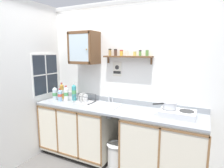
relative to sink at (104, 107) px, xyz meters
The scene contains 20 objects.
back_wall 0.52m from the sink, 55.38° to the left, with size 3.26×0.07×2.58m.
side_wall_left 1.38m from the sink, 150.30° to the right, with size 0.05×3.44×2.58m, color white.
lower_cabinet_run 0.67m from the sink, behind, with size 1.27×0.61×0.91m.
lower_cabinet_run_right 1.07m from the sink, ahead, with size 1.11×0.61×0.91m.
countertop 0.20m from the sink, 11.36° to the right, with size 2.62×0.63×0.03m, color gray.
backsplash 0.33m from the sink, 51.84° to the left, with size 2.62×0.02×0.08m, color gray.
sink is the anchor object (origin of this frame).
hot_plate_stove 1.12m from the sink, ahead, with size 0.46×0.31×0.09m.
saucepan 1.02m from the sink, ahead, with size 0.29×0.25×0.10m.
bottle_water_clear_0 0.95m from the sink, behind, with size 0.08×0.08×0.26m.
bottle_opaque_white_1 0.73m from the sink, behind, with size 0.08×0.08×0.27m.
bottle_water_blue_2 0.83m from the sink, behind, with size 0.07×0.07×0.22m.
bottle_juice_amber_3 0.92m from the sink, behind, with size 0.07×0.07×0.29m.
bottle_detergent_teal_4 0.66m from the sink, behind, with size 0.08×0.08×0.30m.
dish_rack 0.38m from the sink, behind, with size 0.30×0.26×0.17m.
wall_cabinet 1.02m from the sink, 166.61° to the left, with size 0.45×0.34×0.52m.
spice_shelf 0.88m from the sink, 33.01° to the left, with size 0.78×0.14×0.23m.
warning_sign 0.64m from the sink, 67.81° to the left, with size 0.15×0.01×0.23m.
window 1.22m from the sink, behind, with size 0.03×0.59×0.72m.
trash_bin 0.77m from the sink, 28.31° to the right, with size 0.28×0.28×0.42m.
Camera 1 is at (1.21, -2.16, 1.78)m, focal length 30.29 mm.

